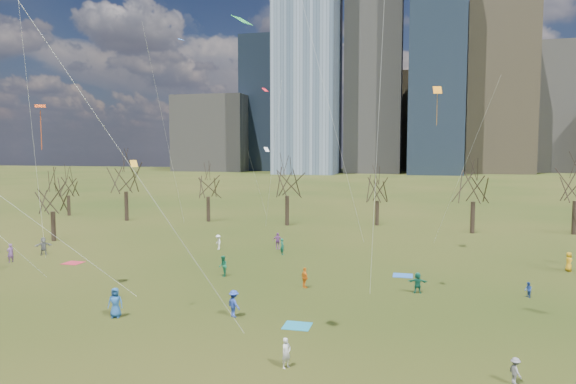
% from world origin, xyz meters
% --- Properties ---
extents(ground, '(500.00, 500.00, 0.00)m').
position_xyz_m(ground, '(0.00, 0.00, 0.00)').
color(ground, black).
rests_on(ground, ground).
extents(downtown_skyline, '(212.50, 78.00, 118.00)m').
position_xyz_m(downtown_skyline, '(-2.43, 210.64, 39.01)').
color(downtown_skyline, slate).
rests_on(downtown_skyline, ground).
extents(bare_tree_row, '(113.04, 29.80, 9.50)m').
position_xyz_m(bare_tree_row, '(-0.09, 37.22, 6.12)').
color(bare_tree_row, black).
rests_on(bare_tree_row, ground).
extents(blanket_teal, '(1.60, 1.50, 0.03)m').
position_xyz_m(blanket_teal, '(3.26, 0.98, 0.01)').
color(blanket_teal, teal).
rests_on(blanket_teal, ground).
extents(blanket_navy, '(1.60, 1.50, 0.03)m').
position_xyz_m(blanket_navy, '(9.07, 14.90, 0.01)').
color(blanket_navy, '#2557AD').
rests_on(blanket_navy, ground).
extents(blanket_crimson, '(1.60, 1.50, 0.03)m').
position_xyz_m(blanket_crimson, '(-20.44, 12.47, 0.01)').
color(blanket_crimson, '#AF2336').
rests_on(blanket_crimson, ground).
extents(person_0, '(1.04, 0.83, 1.87)m').
position_xyz_m(person_0, '(-8.06, -0.15, 0.93)').
color(person_0, '#215292').
rests_on(person_0, ground).
extents(person_1, '(0.58, 0.64, 1.46)m').
position_xyz_m(person_1, '(4.03, -4.79, 0.73)').
color(person_1, silver).
rests_on(person_1, ground).
extents(person_3, '(0.72, 0.89, 1.20)m').
position_xyz_m(person_3, '(14.34, -4.01, 0.60)').
color(person_3, slate).
rests_on(person_3, ground).
extents(person_4, '(0.88, 0.95, 1.57)m').
position_xyz_m(person_4, '(1.96, 9.28, 0.78)').
color(person_4, orange).
rests_on(person_4, ground).
extents(person_5, '(1.45, 0.56, 1.54)m').
position_xyz_m(person_5, '(10.21, 9.88, 0.77)').
color(person_5, '#16654E').
rests_on(person_5, ground).
extents(person_7, '(0.58, 0.72, 1.73)m').
position_xyz_m(person_7, '(-26.32, 11.46, 0.87)').
color(person_7, '#7B4C98').
rests_on(person_7, ground).
extents(person_8, '(0.56, 0.64, 1.10)m').
position_xyz_m(person_8, '(17.78, 10.58, 0.55)').
color(person_8, '#23459A').
rests_on(person_8, ground).
extents(person_9, '(1.09, 1.14, 1.55)m').
position_xyz_m(person_9, '(-9.89, 21.74, 0.78)').
color(person_9, white).
rests_on(person_9, ground).
extents(person_11, '(1.61, 1.42, 1.77)m').
position_xyz_m(person_11, '(-25.66, 15.03, 0.88)').
color(person_11, slate).
rests_on(person_11, ground).
extents(person_12, '(0.55, 0.82, 1.65)m').
position_xyz_m(person_12, '(22.82, 19.87, 0.83)').
color(person_12, gold).
rests_on(person_12, ground).
extents(person_13, '(0.64, 0.71, 1.62)m').
position_xyz_m(person_13, '(-2.74, 20.78, 0.81)').
color(person_13, '#16654E').
rests_on(person_13, ground).
extents(person_14, '(0.91, 1.01, 1.72)m').
position_xyz_m(person_14, '(-5.29, 11.14, 0.86)').
color(person_14, '#19724C').
rests_on(person_14, ground).
extents(person_15, '(1.25, 1.16, 1.69)m').
position_xyz_m(person_15, '(-0.94, 1.68, 0.85)').
color(person_15, '#263FA5').
rests_on(person_15, ground).
extents(person_16, '(1.09, 0.71, 1.73)m').
position_xyz_m(person_16, '(-3.93, 23.43, 0.86)').
color(person_16, '#8C4C99').
rests_on(person_16, ground).
extents(kites_airborne, '(80.58, 50.25, 31.96)m').
position_xyz_m(kites_airborne, '(2.84, 12.58, 13.10)').
color(kites_airborne, '#E24913').
rests_on(kites_airborne, ground).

